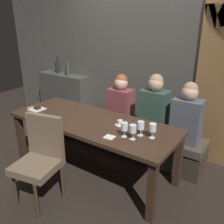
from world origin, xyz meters
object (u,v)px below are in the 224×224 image
Objects in this scene: diner_far_end at (187,114)px; wine_glass_end_right at (124,127)px; wine_bottle_dark_red at (57,67)px; wine_glass_end_left at (141,126)px; dining_table at (92,127)px; banquette_bench at (121,136)px; fork_on_table at (33,107)px; espresso_cup at (120,123)px; wine_bottle_pale_label at (68,69)px; wine_glass_near_left at (133,129)px; diner_redhead at (121,100)px; diner_bearded at (154,106)px; wine_glass_center_back at (153,128)px; dessert_plate at (37,109)px; chair_near_side at (40,155)px.

diner_far_end is 4.75× the size of wine_glass_end_right.
wine_glass_end_left is (2.40, -1.08, -0.22)m from wine_bottle_dark_red.
dining_table is 0.82m from banquette_bench.
espresso_cup is at bearing 20.87° from fork_on_table.
diner_far_end is at bearing -7.86° from wine_bottle_pale_label.
fork_on_table is at bearing 178.29° from wine_glass_near_left.
diner_redhead is (-0.04, 0.03, 0.57)m from banquette_bench.
wine_bottle_pale_label reaches higher than diner_bearded.
diner_bearded is 0.74m from wine_glass_center_back.
dining_table is 0.88m from diner_bearded.
wine_glass_center_back is at bearing -22.73° from wine_bottle_dark_red.
dessert_plate is at bearing -1.90° from fork_on_table.
diner_redhead reaches higher than dining_table.
wine_bottle_pale_label is 2.45m from wine_glass_center_back.
fork_on_table is at bearing -153.57° from diner_bearded.
diner_far_end is 6.49× the size of espresso_cup.
diner_far_end is (1.10, 1.41, 0.26)m from chair_near_side.
diner_bearded is (0.53, 0.67, 0.19)m from dining_table.
diner_redhead is at bearing 134.71° from wine_glass_end_left.
dining_table is 0.74m from chair_near_side.
wine_bottle_pale_label is 2.34m from wine_glass_end_left.
diner_far_end is at bearing -0.46° from banquette_bench.
banquette_bench is 1.26m from wine_glass_center_back.
wine_bottle_dark_red reaches higher than wine_glass_end_right.
dining_table is at bearing 178.29° from wine_glass_end_left.
chair_near_side reaches higher than dining_table.
banquette_bench is 3.38× the size of diner_redhead.
diner_far_end reaches higher than espresso_cup.
wine_glass_end_right is at bearing -55.85° from banquette_bench.
wine_bottle_pale_label is at bearing 149.29° from wine_glass_end_right.
wine_glass_center_back is (0.96, 0.72, 0.29)m from chair_near_side.
banquette_bench is 2.55× the size of chair_near_side.
chair_near_side is 1.03m from wine_glass_near_left.
wine_glass_end_left is at bearing -24.18° from wine_bottle_dark_red.
banquette_bench is 0.81m from diner_bearded.
wine_glass_center_back is 1.00× the size of wine_glass_near_left.
wine_bottle_pale_label is at bearing 155.29° from wine_glass_center_back.
diner_bearded reaches higher than wine_glass_near_left.
dining_table is at bearing 179.78° from wine_glass_center_back.
diner_bearded is at bearing 93.22° from wine_glass_end_right.
chair_near_side is at bearing -121.80° from espresso_cup.
dining_table is 0.89m from dessert_plate.
espresso_cup is at bearing 131.56° from wine_glass_end_right.
espresso_cup reaches higher than dining_table.
diner_redhead is 2.27× the size of wine_bottle_dark_red.
banquette_bench is 0.57m from diner_redhead.
diner_bearded is at bearing -10.18° from wine_bottle_pale_label.
wine_glass_near_left is at bearing -79.64° from diner_bearded.
espresso_cup is (0.41, -0.64, -0.03)m from diner_redhead.
banquette_bench is 7.67× the size of wine_bottle_pale_label.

